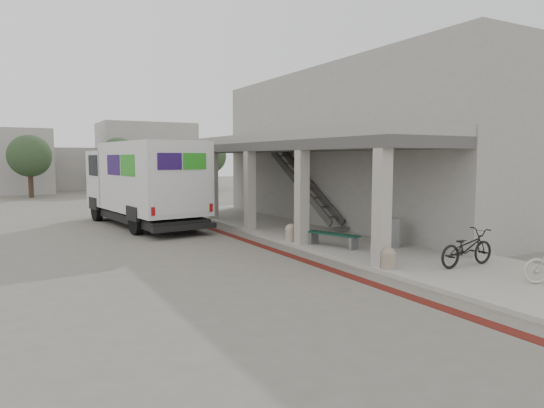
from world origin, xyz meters
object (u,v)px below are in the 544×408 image
utility_cabinet (389,232)px  bicycle_black (467,248)px  fedex_truck (143,182)px  bench (333,237)px

utility_cabinet → bicycle_black: size_ratio=0.50×
utility_cabinet → fedex_truck: bearing=130.0°
fedex_truck → utility_cabinet: size_ratio=9.30×
fedex_truck → bench: 9.92m
bench → utility_cabinet: size_ratio=2.01×
bicycle_black → utility_cabinet: bearing=-2.1°
bench → fedex_truck: bearing=95.5°
utility_cabinet → bench: bearing=160.4°
bench → utility_cabinet: utility_cabinet is taller
fedex_truck → bicycle_black: 14.22m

